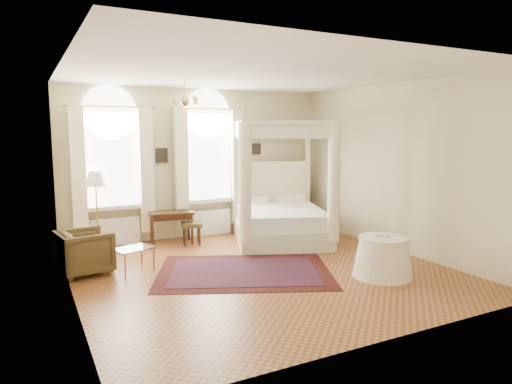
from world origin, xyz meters
The scene contains 18 objects.
ground centered at (0.00, 0.00, 0.00)m, with size 6.00×6.00×0.00m, color #9A592C.
room_walls centered at (0.00, 0.00, 1.98)m, with size 6.00×6.00×6.00m.
window_left centered at (-1.90, 2.87, 1.49)m, with size 1.62×0.27×3.29m.
window_right centered at (0.20, 2.87, 1.49)m, with size 1.62×0.27×3.29m.
chandelier centered at (-0.90, 1.20, 2.91)m, with size 0.51×0.45×0.50m.
wall_pictures centered at (0.09, 2.97, 1.89)m, with size 2.54×0.03×0.39m.
canopy_bed centered at (1.38, 1.73, 0.59)m, with size 2.60×2.86×2.58m.
nightstand centered at (2.13, 2.70, 0.28)m, with size 0.39×0.36×0.56m, color #341F0E.
nightstand_lamp centered at (2.19, 2.67, 0.82)m, with size 0.26×0.26×0.38m.
writing_desk centered at (-0.81, 2.50, 0.59)m, with size 0.98×0.61×0.69m.
laptop centered at (-0.60, 2.50, 0.70)m, with size 0.30×0.19×0.02m, color black.
stool centered at (-0.45, 2.26, 0.39)m, with size 0.49×0.49×0.47m.
armchair centered at (-2.70, 1.17, 0.37)m, with size 0.80×0.82×0.75m, color #41341C.
coffee_table centered at (-1.97, 0.84, 0.39)m, with size 0.75×0.64×0.43m.
floor_lamp centered at (-2.27, 2.70, 1.36)m, with size 0.41×0.41×1.59m.
oriental_rug centered at (-0.29, 0.04, 0.01)m, with size 3.49×3.08×0.01m.
side_table centered at (1.61, -1.21, 0.32)m, with size 0.97×0.97×0.66m.
book centered at (1.61, -1.19, 0.67)m, with size 0.18×0.24×0.02m, color black.
Camera 1 is at (-3.54, -6.70, 2.37)m, focal length 32.00 mm.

